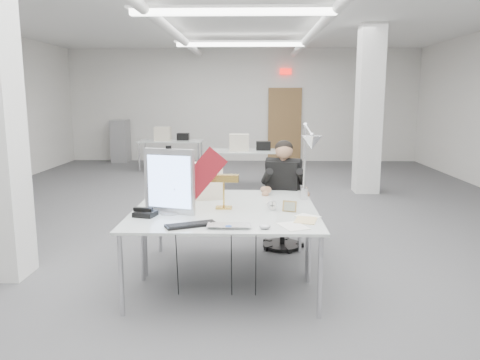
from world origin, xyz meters
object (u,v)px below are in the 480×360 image
Objects in this scene: laptop at (229,228)px; office_chair at (283,206)px; monitor at (170,181)px; desk_main at (223,221)px; seated_person at (284,177)px; architect_lamp at (307,165)px; beige_monitor at (201,181)px; desk_phone at (145,214)px; bankers_lamp at (224,192)px.

office_chair is at bearing 72.55° from laptop.
desk_main is at bearing -6.29° from monitor.
desk_main is 1.59m from seated_person.
laptop is at bearing -116.37° from architect_lamp.
seated_person is 1.07m from beige_monitor.
beige_monitor is 0.48× the size of architect_lamp.
desk_phone is at bearing -149.03° from architect_lamp.
monitor is 3.30× the size of desk_phone.
desk_main is 2.90× the size of monitor.
architect_lamp reaches higher than bankers_lamp.
office_chair is at bearing 60.85° from desk_phone.
beige_monitor is (-0.36, 1.27, 0.17)m from laptop.
architect_lamp reaches higher than desk_phone.
office_chair is at bearing 12.27° from beige_monitor.
bankers_lamp is at bearing -79.98° from beige_monitor.
beige_monitor reaches higher than desk_main.
seated_person is (0.65, 1.44, 0.16)m from desk_main.
laptop is 0.77m from bankers_lamp.
laptop is at bearing -92.43° from beige_monitor.
monitor is 0.85m from laptop.
beige_monitor is at bearing 121.56° from bankers_lamp.
monitor reaches higher than laptop.
desk_main is at bearing 102.06° from laptop.
bankers_lamp is at bearing -106.25° from office_chair.
architect_lamp reaches higher than monitor.
laptop is (-0.57, -1.77, -0.13)m from seated_person.
seated_person is 1.87m from laptop.
monitor is at bearing -117.88° from seated_person.
desk_main is 1.12m from architect_lamp.
architect_lamp is at bearing 36.94° from desk_main.
architect_lamp reaches higher than beige_monitor.
bankers_lamp reaches higher than laptop.
bankers_lamp is 0.58m from beige_monitor.
architect_lamp is (0.76, 0.96, 0.39)m from laptop.
monitor is (-0.51, 0.21, 0.32)m from desk_main.
architect_lamp is at bearing 16.65° from bankers_lamp.
monitor is 1.41m from architect_lamp.
monitor reaches higher than desk_main.
laptop is (0.07, -0.33, 0.03)m from desk_main.
seated_person is at bearing 72.09° from laptop.
architect_lamp is (0.83, 0.62, 0.42)m from desk_main.
architect_lamp is at bearing -62.65° from office_chair.
desk_phone is (-1.37, -1.40, 0.25)m from office_chair.
desk_phone is at bearing -135.66° from beige_monitor.
seated_person is 2.51× the size of bankers_lamp.
architect_lamp reaches higher than laptop.
seated_person is at bearing 62.63° from monitor.
architect_lamp is (0.18, -0.82, 0.26)m from seated_person.
monitor reaches higher than bankers_lamp.
office_chair is 3.19× the size of bankers_lamp.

